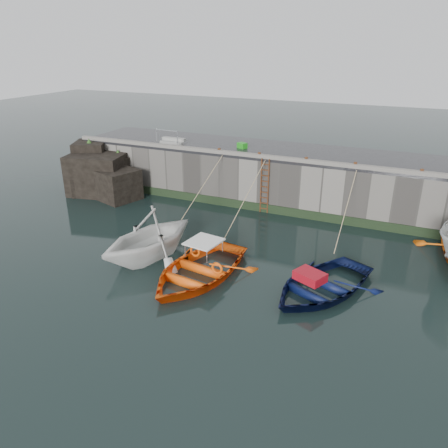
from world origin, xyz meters
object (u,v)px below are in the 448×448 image
at_px(fish_crate, 242,145).
at_px(bollard_c, 306,160).
at_px(boat_near_white, 150,257).
at_px(ladder, 265,186).
at_px(boat_near_blue, 198,276).
at_px(bollard_e, 422,172).
at_px(bollard_d, 355,165).
at_px(bollard_b, 259,155).
at_px(bollard_a, 219,151).
at_px(boat_near_navy, 321,290).

bearing_deg(fish_crate, bollard_c, 2.84).
bearing_deg(bollard_c, boat_near_white, -123.00).
bearing_deg(ladder, fish_crate, 137.43).
xyz_separation_m(boat_near_blue, bollard_e, (8.06, 8.60, 3.30)).
relative_size(bollard_d, bollard_e, 1.00).
bearing_deg(boat_near_blue, bollard_b, 100.89).
distance_m(boat_near_white, bollard_a, 8.56).
relative_size(boat_near_white, bollard_a, 18.32).
relative_size(bollard_b, bollard_c, 1.00).
bearing_deg(bollard_a, bollard_e, 0.00).
height_order(boat_near_navy, bollard_a, bollard_a).
height_order(ladder, bollard_e, bollard_e).
distance_m(boat_near_blue, bollard_c, 9.48).
height_order(boat_near_navy, bollard_d, bollard_d).
relative_size(bollard_a, bollard_c, 1.00).
bearing_deg(bollard_b, ladder, -33.86).
relative_size(ladder, fish_crate, 5.72).
bearing_deg(boat_near_blue, boat_near_navy, 19.34).
bearing_deg(bollard_d, bollard_a, 180.00).
relative_size(bollard_a, bollard_b, 1.00).
bearing_deg(boat_near_white, bollard_e, 51.27).
bearing_deg(fish_crate, boat_near_navy, -28.29).
distance_m(boat_near_navy, bollard_d, 8.27).
bearing_deg(ladder, boat_near_white, -111.17).
bearing_deg(boat_near_navy, fish_crate, 151.78).
xyz_separation_m(fish_crate, bollard_e, (10.23, -1.71, -0.03)).
xyz_separation_m(boat_near_blue, bollard_d, (4.86, 8.60, 3.30)).
bearing_deg(bollard_a, ladder, -6.38).
bearing_deg(boat_near_navy, bollard_d, 115.29).
height_order(boat_near_blue, bollard_c, bollard_c).
xyz_separation_m(boat_near_white, bollard_d, (7.73, 7.90, 3.30)).
distance_m(ladder, bollard_c, 2.81).
xyz_separation_m(ladder, boat_near_white, (-2.93, -7.56, -1.59)).
bearing_deg(ladder, bollard_d, 4.00).
xyz_separation_m(boat_near_white, bollard_a, (-0.07, 7.90, 3.30)).
relative_size(fish_crate, bollard_e, 2.00).
height_order(boat_near_white, boat_near_navy, boat_near_white).
xyz_separation_m(boat_near_navy, bollard_d, (-0.16, 7.59, 3.30)).
xyz_separation_m(ladder, bollard_c, (2.20, 0.34, 1.71)).
bearing_deg(boat_near_navy, boat_near_white, -153.69).
xyz_separation_m(ladder, bollard_a, (-3.00, 0.34, 1.71)).
bearing_deg(bollard_e, ladder, -177.60).
xyz_separation_m(boat_near_navy, bollard_b, (-5.46, 7.59, 3.30)).
height_order(boat_near_blue, bollard_a, bollard_a).
bearing_deg(bollard_e, bollard_d, 180.00).
height_order(ladder, boat_near_navy, ladder).
distance_m(ladder, bollard_b, 1.81).
distance_m(boat_near_white, bollard_e, 13.88).
distance_m(boat_near_navy, bollard_c, 8.72).
bearing_deg(boat_near_white, boat_near_blue, 1.70).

